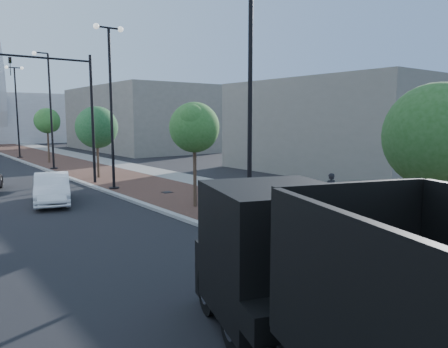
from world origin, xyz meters
TOP-DOWN VIEW (x-y plane):
  - sidewalk at (3.50, 40.00)m, footprint 7.00×140.00m
  - concrete_strip at (6.20, 40.00)m, footprint 2.40×140.00m
  - curb at (0.00, 40.00)m, footprint 0.30×140.00m
  - dump_truck at (-4.41, 1.50)m, footprint 6.50×13.40m
  - white_sedan at (-3.29, 20.35)m, footprint 2.73×4.78m
  - pedestrian at (6.71, 11.31)m, footprint 0.68×0.54m
  - streetlight_1 at (0.49, 10.00)m, footprint 1.44×0.56m
  - streetlight_2 at (0.60, 22.00)m, footprint 1.72×0.56m
  - streetlight_3 at (0.49, 34.00)m, footprint 1.44×0.56m
  - streetlight_4 at (0.60, 46.00)m, footprint 1.72×0.56m
  - traffic_mast at (-0.30, 25.00)m, footprint 5.09×0.20m
  - tree_0 at (1.65, 4.02)m, footprint 2.66×2.65m
  - tree_1 at (1.65, 15.02)m, footprint 2.34×2.28m
  - tree_2 at (1.65, 27.02)m, footprint 2.83×2.83m
  - tree_3 at (1.65, 39.02)m, footprint 2.32×2.26m
  - commercial_block_ne at (16.00, 50.00)m, footprint 12.00×22.00m
  - commercial_block_e at (18.00, 20.00)m, footprint 10.00×16.00m
  - utility_cover_1 at (2.40, 8.00)m, footprint 0.50×0.50m
  - utility_cover_2 at (2.40, 19.00)m, footprint 0.50×0.50m

SIDE VIEW (x-z plane):
  - sidewalk at x=3.50m, z-range 0.00..0.12m
  - concrete_strip at x=6.20m, z-range 0.00..0.13m
  - curb at x=0.00m, z-range 0.00..0.14m
  - utility_cover_1 at x=2.40m, z-range 0.12..0.14m
  - utility_cover_2 at x=2.40m, z-range 0.12..0.14m
  - white_sedan at x=-3.29m, z-range 0.00..1.49m
  - pedestrian at x=6.71m, z-range 0.00..1.65m
  - dump_truck at x=-4.41m, z-range -0.26..3.07m
  - commercial_block_e at x=18.00m, z-range 0.00..7.00m
  - tree_2 at x=1.65m, z-range 1.05..6.01m
  - tree_0 at x=1.65m, z-range 1.21..6.29m
  - tree_1 at x=1.65m, z-range 1.30..6.20m
  - tree_3 at x=1.65m, z-range 1.37..6.41m
  - commercial_block_ne at x=16.00m, z-range 0.00..8.00m
  - streetlight_1 at x=0.49m, z-range -0.26..8.95m
  - streetlight_3 at x=0.49m, z-range -0.26..8.95m
  - streetlight_2 at x=0.60m, z-range 0.18..9.46m
  - streetlight_4 at x=0.60m, z-range 0.18..9.46m
  - traffic_mast at x=-0.30m, z-range 0.98..8.98m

